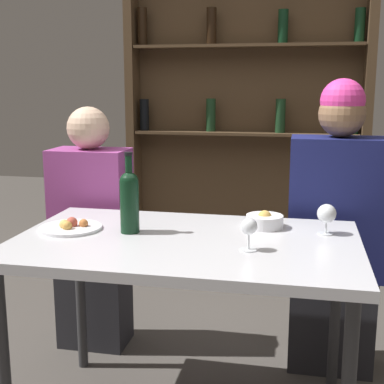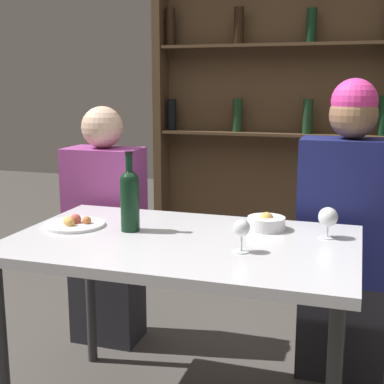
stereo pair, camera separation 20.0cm
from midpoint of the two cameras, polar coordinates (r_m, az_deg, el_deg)
name	(u,v)px [view 1 (the left image)]	position (r m, az deg, el deg)	size (l,w,h in m)	color
dining_table	(186,257)	(1.95, -3.65, -7.00)	(1.24, 0.77, 0.74)	silver
wine_rack_wall	(246,94)	(3.80, 4.28, 10.43)	(1.69, 0.21, 2.39)	#4C3823
wine_bottle	(129,199)	(2.01, -9.55, -0.73)	(0.07, 0.07, 0.30)	black
wine_glass_0	(327,214)	(2.01, 11.43, -2.39)	(0.07, 0.07, 0.11)	silver
wine_glass_1	(249,228)	(1.78, 2.90, -3.92)	(0.06, 0.06, 0.11)	silver
food_plate_0	(71,227)	(2.13, -15.48, -3.62)	(0.24, 0.24, 0.05)	white
snack_bowl	(265,221)	(2.08, 5.03, -3.11)	(0.14, 0.14, 0.07)	white
seated_person_left	(92,236)	(2.68, -12.71, -4.59)	(0.37, 0.22, 1.19)	#26262B
seated_person_right	(335,235)	(2.43, 12.79, -4.50)	(0.41, 0.22, 1.31)	#26262B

